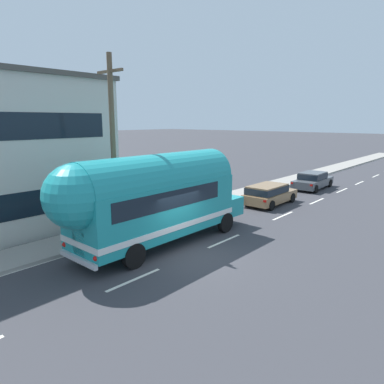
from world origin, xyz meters
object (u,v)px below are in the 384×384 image
Objects in this scene: painted_bus at (151,197)px; car_lead at (269,193)px; utility_pole at (113,145)px; car_second at (313,180)px.

car_lead is (-0.11, 10.53, -1.52)m from painted_bus.
utility_pole is 1.77× the size of car_second.
car_lead is 7.39m from car_second.
utility_pole is at bearing -178.10° from painted_bus.
car_second is at bearing 90.57° from painted_bus.
car_lead is at bearing 90.58° from painted_bus.
painted_bus is 2.39× the size of car_lead.
utility_pole is at bearing -102.56° from car_lead.
car_second is (-0.18, 17.93, -1.56)m from painted_bus.
car_lead is at bearing 77.44° from utility_pole.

